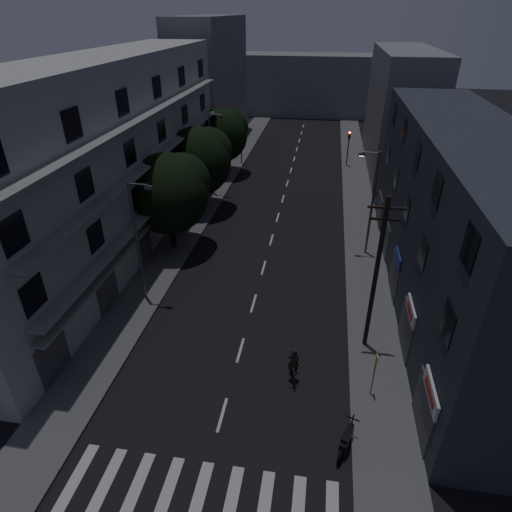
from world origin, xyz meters
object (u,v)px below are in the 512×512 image
(utility_pole, at_px, (376,274))
(cyclist, at_px, (293,369))
(bus_stop_sign, at_px, (375,368))
(motorcycle, at_px, (346,441))

(utility_pole, relative_size, cyclist, 4.26)
(bus_stop_sign, xyz_separation_m, motorcycle, (-1.28, -3.20, -1.35))
(utility_pole, relative_size, bus_stop_sign, 3.56)
(utility_pole, distance_m, bus_stop_sign, 4.76)
(bus_stop_sign, height_order, motorcycle, bus_stop_sign)
(utility_pole, height_order, cyclist, utility_pole)
(utility_pole, distance_m, motorcycle, 8.24)
(utility_pole, distance_m, cyclist, 6.52)
(utility_pole, xyz_separation_m, cyclist, (-3.83, -3.25, -4.16))
(bus_stop_sign, distance_m, cyclist, 4.11)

